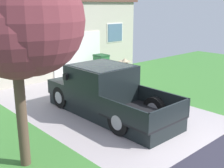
{
  "coord_description": "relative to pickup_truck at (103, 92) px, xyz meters",
  "views": [
    {
      "loc": [
        -6.38,
        -3.42,
        3.66
      ],
      "look_at": [
        0.08,
        3.64,
        1.0
      ],
      "focal_mm": 45.67,
      "sensor_mm": 36.0,
      "label": 1
    }
  ],
  "objects": [
    {
      "name": "wheeled_trash_bin",
      "position": [
        3.52,
        4.24,
        -0.14
      ],
      "size": [
        0.6,
        0.72,
        1.12
      ],
      "color": "#286B38",
      "rests_on": "ground"
    },
    {
      "name": "handbag",
      "position": [
        1.05,
        0.04,
        -0.61
      ],
      "size": [
        0.39,
        0.19,
        0.47
      ],
      "color": "brown",
      "rests_on": "ground"
    },
    {
      "name": "pickup_truck",
      "position": [
        0.0,
        0.0,
        0.0
      ],
      "size": [
        2.02,
        5.03,
        1.69
      ],
      "rotation": [
        0.0,
        0.0,
        -0.0
      ],
      "color": "black",
      "rests_on": "ground"
    },
    {
      "name": "front_yard_tree",
      "position": [
        -3.48,
        -1.56,
        2.57
      ],
      "size": [
        2.47,
        2.31,
        4.51
      ],
      "color": "brown",
      "rests_on": "ground"
    },
    {
      "name": "person_with_hat",
      "position": [
        1.26,
        0.22,
        0.29
      ],
      "size": [
        0.49,
        0.47,
        1.76
      ],
      "rotation": [
        0.0,
        0.0,
        -3.53
      ],
      "color": "#333842",
      "rests_on": "ground"
    },
    {
      "name": "house_with_garage",
      "position": [
        1.73,
        8.62,
        1.59
      ],
      "size": [
        10.75,
        7.26,
        4.62
      ],
      "color": "#BBB5A2",
      "rests_on": "ground"
    }
  ]
}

